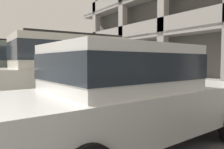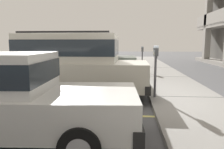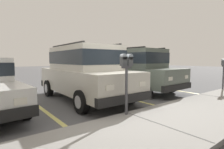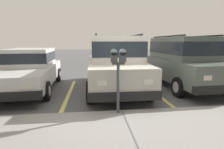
# 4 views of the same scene
# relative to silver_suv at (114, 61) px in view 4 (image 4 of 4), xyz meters

# --- Properties ---
(ground_plane) EXTENTS (80.00, 80.00, 0.10)m
(ground_plane) POSITION_rel_silver_suv_xyz_m (0.14, 2.23, -1.14)
(ground_plane) COLOR #565659
(sidewalk) EXTENTS (40.00, 2.20, 0.12)m
(sidewalk) POSITION_rel_silver_suv_xyz_m (0.14, 3.53, -1.03)
(sidewalk) COLOR gray
(sidewalk) RESTS_ON ground_plane
(parking_stall_lines) EXTENTS (12.35, 4.80, 0.01)m
(parking_stall_lines) POSITION_rel_silver_suv_xyz_m (1.66, 0.83, -1.08)
(parking_stall_lines) COLOR #DBD16B
(parking_stall_lines) RESTS_ON ground_plane
(silver_suv) EXTENTS (2.07, 4.81, 2.03)m
(silver_suv) POSITION_rel_silver_suv_xyz_m (0.00, 0.00, 0.00)
(silver_suv) COLOR beige
(silver_suv) RESTS_ON ground_plane
(red_sedan) EXTENTS (2.12, 4.84, 2.03)m
(red_sedan) POSITION_rel_silver_suv_xyz_m (-2.83, -0.30, 0.00)
(red_sedan) COLOR #5B665B
(red_sedan) RESTS_ON ground_plane
(dark_hatchback) EXTENTS (2.01, 4.57, 1.54)m
(dark_hatchback) POSITION_rel_silver_suv_xyz_m (3.16, -0.36, -0.27)
(dark_hatchback) COLOR silver
(dark_hatchback) RESTS_ON ground_plane
(parking_meter_near) EXTENTS (0.35, 0.12, 1.51)m
(parking_meter_near) POSITION_rel_silver_suv_xyz_m (0.25, 2.58, 0.16)
(parking_meter_near) COLOR #47474C
(parking_meter_near) RESTS_ON sidewalk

